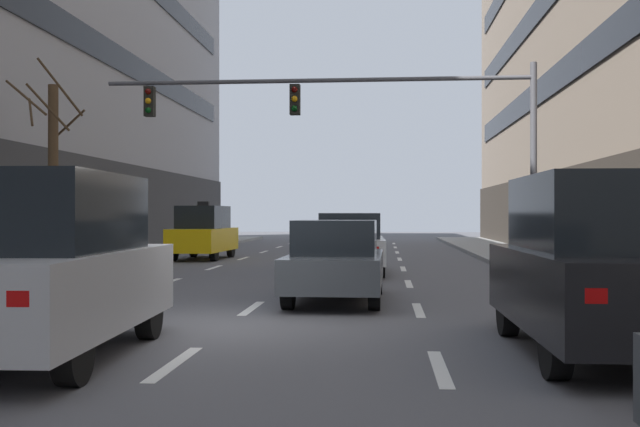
{
  "coord_description": "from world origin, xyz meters",
  "views": [
    {
      "loc": [
        2.38,
        -11.32,
        1.71
      ],
      "look_at": [
        -0.0,
        16.71,
        1.74
      ],
      "focal_mm": 41.68,
      "sensor_mm": 36.0,
      "label": 1
    }
  ],
  "objects": [
    {
      "name": "ground_plane",
      "position": [
        0.0,
        0.0,
        0.0
      ],
      "size": [
        120.0,
        120.0,
        0.0
      ],
      "primitive_type": "plane",
      "color": "#515156"
    },
    {
      "name": "lane_stripe_l1_s4",
      "position": [
        -3.01,
        2.0,
        0.0
      ],
      "size": [
        0.16,
        2.0,
        0.01
      ],
      "primitive_type": "cube",
      "color": "silver",
      "rests_on": "ground"
    },
    {
      "name": "lane_stripe_l1_s5",
      "position": [
        -3.01,
        7.0,
        0.0
      ],
      "size": [
        0.16,
        2.0,
        0.01
      ],
      "primitive_type": "cube",
      "color": "silver",
      "rests_on": "ground"
    },
    {
      "name": "lane_stripe_l1_s6",
      "position": [
        -3.01,
        12.0,
        0.0
      ],
      "size": [
        0.16,
        2.0,
        0.01
      ],
      "primitive_type": "cube",
      "color": "silver",
      "rests_on": "ground"
    },
    {
      "name": "lane_stripe_l1_s7",
      "position": [
        -3.01,
        17.0,
        0.0
      ],
      "size": [
        0.16,
        2.0,
        0.01
      ],
      "primitive_type": "cube",
      "color": "silver",
      "rests_on": "ground"
    },
    {
      "name": "lane_stripe_l1_s8",
      "position": [
        -3.01,
        22.0,
        0.0
      ],
      "size": [
        0.16,
        2.0,
        0.01
      ],
      "primitive_type": "cube",
      "color": "silver",
      "rests_on": "ground"
    },
    {
      "name": "lane_stripe_l1_s9",
      "position": [
        -3.01,
        27.0,
        0.0
      ],
      "size": [
        0.16,
        2.0,
        0.01
      ],
      "primitive_type": "cube",
      "color": "silver",
      "rests_on": "ground"
    },
    {
      "name": "lane_stripe_l1_s10",
      "position": [
        -3.01,
        32.0,
        0.0
      ],
      "size": [
        0.16,
        2.0,
        0.01
      ],
      "primitive_type": "cube",
      "color": "silver",
      "rests_on": "ground"
    },
    {
      "name": "lane_stripe_l2_s3",
      "position": [
        0.0,
        -3.0,
        0.0
      ],
      "size": [
        0.16,
        2.0,
        0.01
      ],
      "primitive_type": "cube",
      "color": "silver",
      "rests_on": "ground"
    },
    {
      "name": "lane_stripe_l2_s4",
      "position": [
        0.0,
        2.0,
        0.0
      ],
      "size": [
        0.16,
        2.0,
        0.01
      ],
      "primitive_type": "cube",
      "color": "silver",
      "rests_on": "ground"
    },
    {
      "name": "lane_stripe_l2_s5",
      "position": [
        0.0,
        7.0,
        0.0
      ],
      "size": [
        0.16,
        2.0,
        0.01
      ],
      "primitive_type": "cube",
      "color": "silver",
      "rests_on": "ground"
    },
    {
      "name": "lane_stripe_l2_s6",
      "position": [
        0.0,
        12.0,
        0.0
      ],
      "size": [
        0.16,
        2.0,
        0.01
      ],
      "primitive_type": "cube",
      "color": "silver",
      "rests_on": "ground"
    },
    {
      "name": "lane_stripe_l2_s7",
      "position": [
        0.0,
        17.0,
        0.0
      ],
      "size": [
        0.16,
        2.0,
        0.01
      ],
      "primitive_type": "cube",
      "color": "silver",
      "rests_on": "ground"
    },
    {
      "name": "lane_stripe_l2_s8",
      "position": [
        0.0,
        22.0,
        0.0
      ],
      "size": [
        0.16,
        2.0,
        0.01
      ],
      "primitive_type": "cube",
      "color": "silver",
      "rests_on": "ground"
    },
    {
      "name": "lane_stripe_l2_s9",
      "position": [
        0.0,
        27.0,
        0.0
      ],
      "size": [
        0.16,
        2.0,
        0.01
      ],
      "primitive_type": "cube",
      "color": "silver",
      "rests_on": "ground"
    },
    {
      "name": "lane_stripe_l2_s10",
      "position": [
        0.0,
        32.0,
        0.0
      ],
      "size": [
        0.16,
        2.0,
        0.01
      ],
      "primitive_type": "cube",
      "color": "silver",
      "rests_on": "ground"
    },
    {
      "name": "lane_stripe_l3_s3",
      "position": [
        3.01,
        -3.0,
        0.0
      ],
      "size": [
        0.16,
        2.0,
        0.01
      ],
      "primitive_type": "cube",
      "color": "silver",
      "rests_on": "ground"
    },
    {
      "name": "lane_stripe_l3_s4",
      "position": [
        3.01,
        2.0,
        0.0
      ],
      "size": [
        0.16,
        2.0,
        0.01
      ],
      "primitive_type": "cube",
      "color": "silver",
      "rests_on": "ground"
    },
    {
      "name": "lane_stripe_l3_s5",
      "position": [
        3.01,
        7.0,
        0.0
      ],
      "size": [
        0.16,
        2.0,
        0.01
      ],
      "primitive_type": "cube",
      "color": "silver",
      "rests_on": "ground"
    },
    {
      "name": "lane_stripe_l3_s6",
      "position": [
        3.01,
        12.0,
        0.0
      ],
      "size": [
        0.16,
        2.0,
        0.01
      ],
      "primitive_type": "cube",
      "color": "silver",
      "rests_on": "ground"
    },
    {
      "name": "lane_stripe_l3_s7",
      "position": [
        3.01,
        17.0,
        0.0
      ],
      "size": [
        0.16,
        2.0,
        0.01
      ],
      "primitive_type": "cube",
      "color": "silver",
      "rests_on": "ground"
    },
    {
      "name": "lane_stripe_l3_s8",
      "position": [
        3.01,
        22.0,
        0.0
      ],
      "size": [
        0.16,
        2.0,
        0.01
      ],
      "primitive_type": "cube",
      "color": "silver",
      "rests_on": "ground"
    },
    {
      "name": "lane_stripe_l3_s9",
      "position": [
        3.01,
        27.0,
        0.0
      ],
      "size": [
        0.16,
        2.0,
        0.01
      ],
      "primitive_type": "cube",
      "color": "silver",
      "rests_on": "ground"
    },
    {
      "name": "lane_stripe_l3_s10",
      "position": [
        3.01,
        32.0,
        0.0
      ],
      "size": [
        0.16,
        2.0,
        0.01
      ],
      "primitive_type": "cube",
      "color": "silver",
      "rests_on": "ground"
    },
    {
      "name": "car_driving_0",
      "position": [
        1.43,
        10.05,
        0.86
      ],
      "size": [
        2.06,
        4.69,
        1.74
      ],
      "color": "black",
      "rests_on": "ground"
    },
    {
      "name": "car_driving_1",
      "position": [
        -1.58,
        -2.81,
        1.09
      ],
      "size": [
        2.1,
        4.62,
        2.2
      ],
      "color": "black",
      "rests_on": "ground"
    },
    {
      "name": "car_driving_2",
      "position": [
        1.47,
        3.15,
        0.79
      ],
      "size": [
        1.83,
        4.28,
        1.6
      ],
      "color": "black",
      "rests_on": "ground"
    },
    {
      "name": "taxi_driving_3",
      "position": [
        -4.44,
        16.43,
        1.01
      ],
      "size": [
        1.89,
        4.24,
        2.19
      ],
      "color": "black",
      "rests_on": "ground"
    },
    {
      "name": "car_parked_1",
      "position": [
        4.97,
        -2.07,
        1.09
      ],
      "size": [
        1.93,
        4.54,
        2.19
      ],
      "color": "black",
      "rests_on": "ground"
    },
    {
      "name": "traffic_signal_0",
      "position": [
        1.96,
        9.01,
        4.35
      ],
      "size": [
        11.83,
        0.35,
        5.66
      ],
      "color": "#4C4C51",
      "rests_on": "sidewalk_right"
    },
    {
      "name": "street_tree_0",
      "position": [
        -7.25,
        9.61,
        3.0
      ],
      "size": [
        2.21,
        2.1,
        5.98
      ],
      "color": "#4C3823",
      "rests_on": "sidewalk_left"
    },
    {
      "name": "pedestrian_0",
      "position": [
        7.76,
        17.13,
        1.1
      ],
      "size": [
        0.22,
        0.53,
        1.66
      ],
      "color": "#383D59",
      "rests_on": "sidewalk_right"
    }
  ]
}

